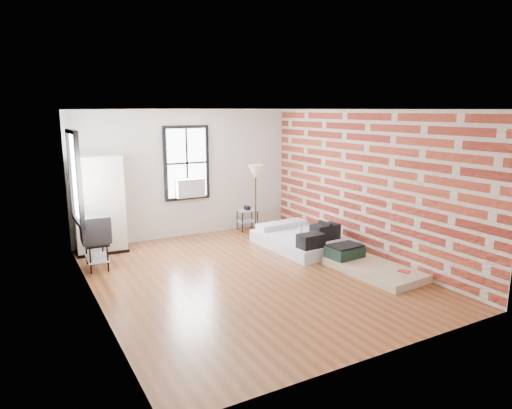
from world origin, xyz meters
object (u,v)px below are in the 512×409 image
floor_lamp (256,175)px  mattress_main (303,239)px  mattress_bare (367,265)px  tv_stand (95,230)px  side_table (247,214)px  wardrobe (99,205)px

floor_lamp → mattress_main: bearing=-74.5°
mattress_main → floor_lamp: bearing=102.4°
mattress_bare → tv_stand: 4.85m
side_table → tv_stand: tv_stand is taller
mattress_main → mattress_bare: size_ratio=1.12×
mattress_main → side_table: 1.83m
side_table → tv_stand: size_ratio=0.60×
mattress_bare → wardrobe: wardrobe is taller
mattress_main → wardrobe: 4.16m
mattress_main → wardrobe: size_ratio=1.03×
floor_lamp → tv_stand: floor_lamp is taller
mattress_bare → floor_lamp: bearing=95.8°
mattress_main → tv_stand: size_ratio=2.04×
wardrobe → side_table: wardrobe is taller
wardrobe → floor_lamp: 3.37m
mattress_bare → floor_lamp: size_ratio=1.11×
floor_lamp → side_table: bearing=89.1°
wardrobe → side_table: size_ratio=3.30×
mattress_bare → wardrobe: 5.24m
wardrobe → tv_stand: bearing=-101.7°
mattress_main → floor_lamp: size_ratio=1.25×
floor_lamp → wardrobe: bearing=174.0°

